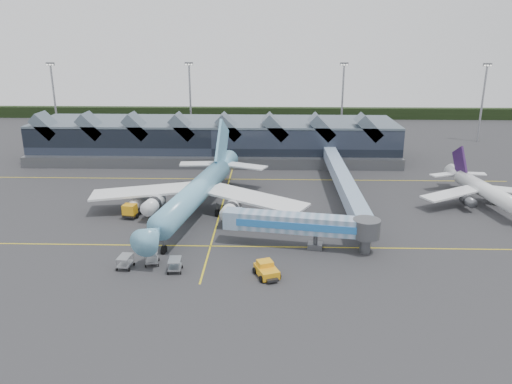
{
  "coord_description": "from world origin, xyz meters",
  "views": [
    {
      "loc": [
        8.84,
        -76.71,
        30.61
      ],
      "look_at": [
        6.53,
        3.28,
        5.0
      ],
      "focal_mm": 35.0,
      "sensor_mm": 36.0,
      "label": 1
    }
  ],
  "objects_px": {
    "regional_jet": "(485,190)",
    "pushback_tug": "(266,270)",
    "main_airliner": "(198,191)",
    "fuel_truck": "(137,204)",
    "jet_bridge": "(309,225)"
  },
  "relations": [
    {
      "from": "fuel_truck",
      "to": "pushback_tug",
      "type": "xyz_separation_m",
      "value": [
        23.22,
        -23.87,
        -0.74
      ]
    },
    {
      "from": "jet_bridge",
      "to": "main_airliner",
      "type": "bearing_deg",
      "value": 152.58
    },
    {
      "from": "regional_jet",
      "to": "pushback_tug",
      "type": "height_order",
      "value": "regional_jet"
    },
    {
      "from": "regional_jet",
      "to": "fuel_truck",
      "type": "bearing_deg",
      "value": 176.95
    },
    {
      "from": "pushback_tug",
      "to": "jet_bridge",
      "type": "bearing_deg",
      "value": 35.06
    },
    {
      "from": "main_airliner",
      "to": "fuel_truck",
      "type": "bearing_deg",
      "value": -173.12
    },
    {
      "from": "regional_jet",
      "to": "pushback_tug",
      "type": "relative_size",
      "value": 5.7
    },
    {
      "from": "main_airliner",
      "to": "pushback_tug",
      "type": "relative_size",
      "value": 9.49
    },
    {
      "from": "main_airliner",
      "to": "fuel_truck",
      "type": "relative_size",
      "value": 5.26
    },
    {
      "from": "jet_bridge",
      "to": "fuel_truck",
      "type": "relative_size",
      "value": 2.66
    },
    {
      "from": "regional_jet",
      "to": "jet_bridge",
      "type": "distance_m",
      "value": 39.37
    },
    {
      "from": "regional_jet",
      "to": "pushback_tug",
      "type": "bearing_deg",
      "value": -151.7
    },
    {
      "from": "pushback_tug",
      "to": "main_airliner",
      "type": "bearing_deg",
      "value": 96.53
    },
    {
      "from": "main_airliner",
      "to": "regional_jet",
      "type": "xyz_separation_m",
      "value": [
        52.15,
        6.15,
        -1.33
      ]
    },
    {
      "from": "fuel_truck",
      "to": "pushback_tug",
      "type": "bearing_deg",
      "value": -37.53
    }
  ]
}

